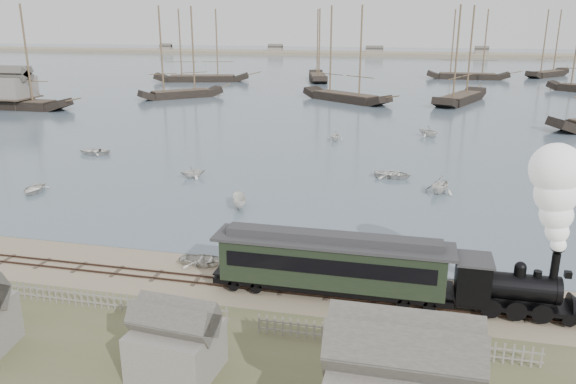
# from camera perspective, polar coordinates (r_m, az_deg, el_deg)

# --- Properties ---
(ground) EXTENTS (600.00, 600.00, 0.00)m
(ground) POSITION_cam_1_polar(r_m,az_deg,el_deg) (40.49, -6.85, -7.83)
(ground) COLOR gray
(ground) RESTS_ON ground
(harbor_water) EXTENTS (600.00, 336.00, 0.06)m
(harbor_water) POSITION_cam_1_polar(r_m,az_deg,el_deg) (205.51, 9.69, 12.15)
(harbor_water) COLOR #4D606E
(harbor_water) RESTS_ON ground
(rail_track) EXTENTS (120.00, 1.80, 0.16)m
(rail_track) POSITION_cam_1_polar(r_m,az_deg,el_deg) (38.79, -7.86, -8.97)
(rail_track) COLOR #39271F
(rail_track) RESTS_ON ground
(picket_fence_west) EXTENTS (19.00, 0.10, 1.20)m
(picket_fence_west) POSITION_cam_1_polar(r_m,az_deg,el_deg) (37.65, -20.10, -10.85)
(picket_fence_west) COLOR slate
(picket_fence_west) RESTS_ON ground
(picket_fence_east) EXTENTS (15.00, 0.10, 1.20)m
(picket_fence_east) POSITION_cam_1_polar(r_m,az_deg,el_deg) (31.82, 10.68, -15.50)
(picket_fence_east) COLOR slate
(picket_fence_east) RESTS_ON ground
(shed_mid) EXTENTS (4.00, 3.50, 3.60)m
(shed_mid) POSITION_cam_1_polar(r_m,az_deg,el_deg) (30.17, -11.15, -17.54)
(shed_mid) COLOR slate
(shed_mid) RESTS_ON ground
(far_spit) EXTENTS (500.00, 20.00, 1.80)m
(far_spit) POSITION_cam_1_polar(r_m,az_deg,el_deg) (285.20, 10.80, 13.42)
(far_spit) COLOR tan
(far_spit) RESTS_ON ground
(locomotive) EXTENTS (8.12, 3.03, 10.12)m
(locomotive) POSITION_cam_1_polar(r_m,az_deg,el_deg) (35.47, 24.50, -4.86)
(locomotive) COLOR black
(locomotive) RESTS_ON ground
(passenger_coach) EXTENTS (15.13, 2.92, 3.67)m
(passenger_coach) POSITION_cam_1_polar(r_m,az_deg,el_deg) (35.89, 4.43, -7.09)
(passenger_coach) COLOR black
(passenger_coach) RESTS_ON ground
(beached_dinghy) EXTENTS (2.70, 3.56, 0.70)m
(beached_dinghy) POSITION_cam_1_polar(r_m,az_deg,el_deg) (41.34, -8.66, -6.84)
(beached_dinghy) COLOR silver
(beached_dinghy) RESTS_ON ground
(rowboat_0) EXTENTS (4.07, 3.32, 0.74)m
(rowboat_0) POSITION_cam_1_polar(r_m,az_deg,el_deg) (62.96, -24.44, 0.29)
(rowboat_0) COLOR silver
(rowboat_0) RESTS_ON harbor_water
(rowboat_1) EXTENTS (3.58, 3.68, 1.48)m
(rowboat_1) POSITION_cam_1_polar(r_m,az_deg,el_deg) (63.50, -9.64, 2.10)
(rowboat_1) COLOR silver
(rowboat_1) RESTS_ON harbor_water
(rowboat_2) EXTENTS (3.47, 2.29, 1.25)m
(rowboat_2) POSITION_cam_1_polar(r_m,az_deg,el_deg) (52.73, -5.00, -0.96)
(rowboat_2) COLOR silver
(rowboat_2) RESTS_ON harbor_water
(rowboat_3) EXTENTS (3.17, 4.27, 0.85)m
(rowboat_3) POSITION_cam_1_polar(r_m,az_deg,el_deg) (63.61, 10.59, 1.78)
(rowboat_3) COLOR silver
(rowboat_3) RESTS_ON harbor_water
(rowboat_4) EXTENTS (4.45, 4.23, 1.83)m
(rowboat_4) POSITION_cam_1_polar(r_m,az_deg,el_deg) (59.05, 15.21, 0.77)
(rowboat_4) COLOR silver
(rowboat_4) RESTS_ON harbor_water
(rowboat_6) EXTENTS (3.18, 4.30, 0.86)m
(rowboat_6) POSITION_cam_1_polar(r_m,az_deg,el_deg) (78.05, -19.12, 3.96)
(rowboat_6) COLOR silver
(rowboat_6) RESTS_ON harbor_water
(rowboat_7) EXTENTS (2.84, 2.46, 1.48)m
(rowboat_7) POSITION_cam_1_polar(r_m,az_deg,el_deg) (82.60, 4.82, 5.76)
(rowboat_7) COLOR silver
(rowboat_7) RESTS_ON harbor_water
(rowboat_8) EXTENTS (4.40, 4.52, 1.82)m
(rowboat_8) POSITION_cam_1_polar(r_m,az_deg,el_deg) (87.46, 14.09, 6.05)
(rowboat_8) COLOR silver
(rowboat_8) RESTS_ON harbor_water
(schooner_0) EXTENTS (23.00, 5.42, 20.00)m
(schooner_0) POSITION_cam_1_polar(r_m,az_deg,el_deg) (123.62, -26.49, 12.17)
(schooner_0) COLOR black
(schooner_0) RESTS_ON harbor_water
(schooner_1) EXTENTS (16.75, 16.17, 20.00)m
(schooner_1) POSITION_cam_1_polar(r_m,az_deg,el_deg) (129.70, -11.01, 13.76)
(schooner_1) COLOR black
(schooner_1) RESTS_ON harbor_water
(schooner_2) EXTENTS (21.22, 17.22, 20.00)m
(schooner_2) POSITION_cam_1_polar(r_m,az_deg,el_deg) (122.47, 5.99, 13.79)
(schooner_2) COLOR black
(schooner_2) RESTS_ON harbor_water
(schooner_3) EXTENTS (13.13, 22.83, 20.00)m
(schooner_3) POSITION_cam_1_polar(r_m,az_deg,el_deg) (125.34, 17.47, 13.19)
(schooner_3) COLOR black
(schooner_3) RESTS_ON harbor_water
(schooner_6) EXTENTS (27.25, 12.89, 20.00)m
(schooner_6) POSITION_cam_1_polar(r_m,az_deg,el_deg) (164.34, -8.89, 14.51)
(schooner_6) COLOR black
(schooner_6) RESTS_ON harbor_water
(schooner_7) EXTENTS (9.81, 21.67, 20.00)m
(schooner_7) POSITION_cam_1_polar(r_m,az_deg,el_deg) (165.19, 3.10, 14.69)
(schooner_7) COLOR black
(schooner_7) RESTS_ON harbor_water
(schooner_8) EXTENTS (23.53, 5.56, 20.00)m
(schooner_8) POSITION_cam_1_polar(r_m,az_deg,el_deg) (177.21, 18.05, 14.08)
(schooner_8) COLOR black
(schooner_8) RESTS_ON harbor_water
(schooner_9) EXTENTS (15.92, 18.49, 20.00)m
(schooner_9) POSITION_cam_1_polar(r_m,az_deg,el_deg) (193.58, 25.19, 13.51)
(schooner_9) COLOR black
(schooner_9) RESTS_ON harbor_water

